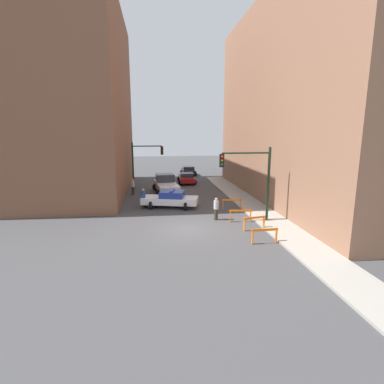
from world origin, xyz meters
name	(u,v)px	position (x,y,z in m)	size (l,w,h in m)	color
ground_plane	(188,229)	(0.00, 0.00, 0.00)	(120.00, 120.00, 0.00)	#424244
sidewalk_right	(277,225)	(6.20, 0.00, 0.06)	(2.40, 44.00, 0.12)	#9E998E
building_corner_left	(54,102)	(-12.00, 14.00, 9.25)	(14.00, 20.00, 18.50)	brown
building_right	(322,102)	(13.40, 8.00, 9.01)	(12.00, 28.00, 18.01)	#93664C
traffic_light_near	(253,173)	(4.73, 1.18, 3.53)	(3.64, 0.35, 5.20)	black
traffic_light_far	(143,159)	(-3.30, 14.46, 3.40)	(3.44, 0.35, 5.20)	black
police_car	(171,199)	(-0.78, 6.07, 0.72)	(5.01, 3.06, 1.52)	white
white_truck	(166,184)	(-0.89, 12.19, 0.91)	(3.01, 5.58, 1.90)	silver
parked_car_near	(187,178)	(1.92, 17.96, 0.67)	(2.36, 4.35, 1.31)	maroon
parked_car_mid	(188,171)	(2.92, 24.98, 0.67)	(2.31, 4.32, 1.31)	black
pedestrian_crossing	(143,198)	(-3.08, 6.21, 0.86)	(0.50, 0.50, 1.66)	#382D23
pedestrian_corner	(133,186)	(-4.31, 11.74, 0.86)	(0.45, 0.45, 1.66)	#382D23
pedestrian_sidewalk	(216,208)	(2.31, 1.91, 0.86)	(0.51, 0.51, 1.66)	#382D23
barrier_front	(265,233)	(4.12, -3.08, 0.62)	(1.60, 0.18, 0.90)	orange
barrier_mid	(254,221)	(4.34, -0.64, 0.62)	(1.58, 0.45, 0.90)	orange
barrier_back	(241,214)	(3.95, 1.17, 0.62)	(1.60, 0.30, 0.90)	orange
barrier_corner	(232,202)	(4.19, 4.57, 0.62)	(1.59, 0.37, 0.90)	orange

